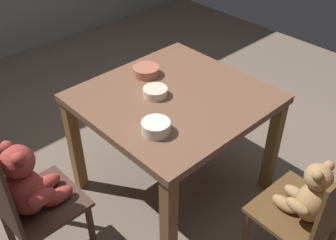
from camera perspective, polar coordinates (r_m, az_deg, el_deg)
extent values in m
cube|color=#736354|center=(2.70, 0.74, -9.67)|extent=(5.20, 5.20, 0.04)
cube|color=brown|center=(2.23, 0.88, 3.13)|extent=(0.98, 0.94, 0.04)
cube|color=brown|center=(2.03, 0.10, -15.30)|extent=(0.07, 0.07, 0.68)
cube|color=brown|center=(2.53, 14.88, -3.85)|extent=(0.07, 0.07, 0.68)
cube|color=brown|center=(2.52, -13.32, -3.72)|extent=(0.07, 0.07, 0.68)
cube|color=brown|center=(2.95, 1.27, 3.91)|extent=(0.07, 0.07, 0.68)
cube|color=#4A2D25|center=(2.11, -17.76, -11.40)|extent=(0.38, 0.38, 0.02)
cylinder|color=#4A2D25|center=(2.21, -10.99, -15.58)|extent=(0.04, 0.04, 0.42)
cylinder|color=#4A2D25|center=(2.41, -15.43, -10.96)|extent=(0.04, 0.04, 0.42)
cylinder|color=#4A2D25|center=(2.34, -22.10, -14.54)|extent=(0.04, 0.04, 0.42)
ellipsoid|color=#AA3B34|center=(2.00, -20.11, -9.66)|extent=(0.19, 0.22, 0.25)
ellipsoid|color=#C6B888|center=(2.02, -18.55, -9.13)|extent=(0.07, 0.12, 0.15)
sphere|color=#AA3B34|center=(1.88, -21.00, -5.65)|extent=(0.15, 0.15, 0.15)
ellipsoid|color=#C6B888|center=(1.90, -19.45, -5.17)|extent=(0.05, 0.06, 0.05)
sphere|color=#AA3B34|center=(1.80, -20.90, -5.29)|extent=(0.06, 0.06, 0.06)
sphere|color=#AA3B34|center=(1.88, -22.38, -3.64)|extent=(0.06, 0.06, 0.06)
ellipsoid|color=#AA3B34|center=(1.90, -17.87, -10.67)|extent=(0.14, 0.07, 0.07)
ellipsoid|color=#AA3B34|center=(2.07, -21.19, -6.84)|extent=(0.14, 0.07, 0.07)
ellipsoid|color=#AA3B34|center=(2.05, -15.62, -10.58)|extent=(0.16, 0.08, 0.08)
ellipsoid|color=#AA3B34|center=(2.13, -17.30, -8.78)|extent=(0.16, 0.08, 0.08)
cube|color=brown|center=(2.08, 18.15, -12.30)|extent=(0.42, 0.38, 0.02)
cylinder|color=brown|center=(2.39, 16.49, -11.66)|extent=(0.04, 0.04, 0.42)
cylinder|color=brown|center=(2.19, 11.10, -16.38)|extent=(0.04, 0.04, 0.42)
cylinder|color=brown|center=(2.32, 22.68, -15.48)|extent=(0.04, 0.04, 0.42)
ellipsoid|color=#A67C4E|center=(1.98, 20.29, -11.04)|extent=(0.19, 0.16, 0.21)
ellipsoid|color=#CAB093|center=(2.00, 19.03, -10.51)|extent=(0.10, 0.06, 0.13)
sphere|color=#A67C4E|center=(1.88, 21.01, -7.74)|extent=(0.13, 0.13, 0.13)
ellipsoid|color=#CAB093|center=(1.90, 19.83, -7.29)|extent=(0.05, 0.05, 0.04)
sphere|color=#A67C4E|center=(1.88, 22.29, -6.17)|extent=(0.05, 0.05, 0.05)
sphere|color=#A67C4E|center=(1.81, 20.87, -7.50)|extent=(0.05, 0.05, 0.05)
ellipsoid|color=#A67C4E|center=(2.04, 21.44, -8.69)|extent=(0.06, 0.12, 0.06)
ellipsoid|color=#A67C4E|center=(1.90, 18.23, -11.79)|extent=(0.06, 0.12, 0.06)
ellipsoid|color=#A67C4E|center=(2.09, 18.11, -10.14)|extent=(0.07, 0.14, 0.06)
ellipsoid|color=#A67C4E|center=(2.03, 16.52, -11.59)|extent=(0.07, 0.14, 0.06)
cylinder|color=#BB6B52|center=(2.41, -3.18, 7.12)|extent=(0.16, 0.16, 0.05)
cylinder|color=#BB6B52|center=(2.42, -3.17, 6.67)|extent=(0.09, 0.09, 0.01)
cylinder|color=beige|center=(2.39, -3.20, 7.58)|extent=(0.13, 0.13, 0.01)
cylinder|color=beige|center=(2.21, -1.85, 4.09)|extent=(0.14, 0.14, 0.05)
cylinder|color=beige|center=(2.22, -1.84, 3.68)|extent=(0.08, 0.08, 0.01)
cylinder|color=beige|center=(2.20, -1.86, 4.53)|extent=(0.11, 0.11, 0.01)
cylinder|color=silver|center=(1.93, -1.77, -1.03)|extent=(0.15, 0.15, 0.06)
cylinder|color=silver|center=(1.95, -1.76, -1.64)|extent=(0.08, 0.08, 0.01)
cylinder|color=#CBBE8D|center=(1.92, -1.79, -0.42)|extent=(0.12, 0.12, 0.01)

